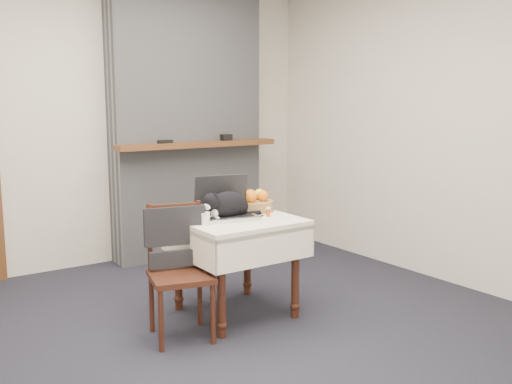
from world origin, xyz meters
The scene contains 11 objects.
ground centered at (0.00, 0.00, 0.00)m, with size 4.50×4.50×0.00m, color black.
room_shell centered at (0.00, 0.46, 1.76)m, with size 4.52×4.01×2.61m.
chimney centered at (0.90, 1.85, 1.30)m, with size 1.62×0.48×2.60m.
side_table centered at (0.39, 0.18, 0.59)m, with size 0.78×0.78×0.70m.
laptop centered at (0.34, 0.24, 0.77)m, with size 0.45×0.41×0.29m.
cat centered at (0.33, 0.19, 0.79)m, with size 0.45×0.23×0.22m.
cream_jar centered at (0.11, 0.12, 0.74)m, with size 0.07×0.07×0.08m, color silver.
pill_bottle centered at (0.60, 0.08, 0.73)m, with size 0.03×0.03×0.07m.
fruit_basket centered at (0.64, 0.31, 0.76)m, with size 0.27×0.27×0.15m.
desk_clutter centered at (0.53, 0.18, 0.70)m, with size 0.16×0.02×0.01m, color black.
chair centered at (-0.10, 0.11, 0.55)m, with size 0.47×0.46×0.86m.
Camera 1 is at (-1.71, -3.10, 1.50)m, focal length 40.00 mm.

